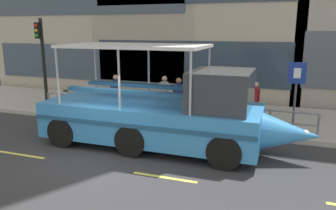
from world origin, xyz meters
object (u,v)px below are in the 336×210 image
(leaned_bicycle, at_px, (70,103))
(pedestrian_mid_right, at_px, (165,91))
(traffic_light_pole, at_px, (42,54))
(parking_sign, at_px, (296,85))
(pedestrian_mid_left, at_px, (179,94))
(pedestrian_near_stern, at_px, (116,89))
(duck_tour_boat, at_px, (166,114))
(pedestrian_near_bow, at_px, (255,97))

(leaned_bicycle, height_order, pedestrian_mid_right, pedestrian_mid_right)
(traffic_light_pole, bearing_deg, leaned_bicycle, -10.31)
(parking_sign, height_order, pedestrian_mid_left, parking_sign)
(pedestrian_near_stern, bearing_deg, duck_tour_boat, -42.40)
(leaned_bicycle, xyz_separation_m, pedestrian_near_stern, (1.84, 0.94, 0.61))
(traffic_light_pole, xyz_separation_m, pedestrian_near_bow, (9.58, 1.04, -1.55))
(pedestrian_mid_left, xyz_separation_m, pedestrian_mid_right, (-0.88, 0.69, -0.03))
(parking_sign, bearing_deg, pedestrian_near_bow, 143.30)
(leaned_bicycle, relative_size, duck_tour_boat, 0.19)
(leaned_bicycle, bearing_deg, pedestrian_mid_right, 16.37)
(pedestrian_mid_right, bearing_deg, pedestrian_mid_left, -38.32)
(pedestrian_near_bow, bearing_deg, pedestrian_near_stern, -176.40)
(duck_tour_boat, relative_size, pedestrian_mid_right, 5.44)
(pedestrian_mid_left, bearing_deg, duck_tour_boat, -80.30)
(pedestrian_near_bow, xyz_separation_m, pedestrian_mid_left, (-3.00, -0.81, 0.07))
(duck_tour_boat, height_order, pedestrian_near_bow, duck_tour_boat)
(leaned_bicycle, distance_m, pedestrian_mid_left, 5.06)
(traffic_light_pole, height_order, pedestrian_near_stern, traffic_light_pole)
(pedestrian_near_stern, bearing_deg, pedestrian_mid_left, -7.70)
(pedestrian_near_stern, bearing_deg, traffic_light_pole, -169.30)
(parking_sign, height_order, pedestrian_near_stern, parking_sign)
(leaned_bicycle, relative_size, pedestrian_mid_left, 1.02)
(leaned_bicycle, relative_size, pedestrian_near_stern, 1.07)
(leaned_bicycle, xyz_separation_m, duck_tour_boat, (5.48, -2.39, 0.55))
(traffic_light_pole, distance_m, pedestrian_mid_left, 6.75)
(parking_sign, relative_size, pedestrian_mid_left, 1.48)
(traffic_light_pole, bearing_deg, pedestrian_near_stern, 10.70)
(traffic_light_pole, height_order, parking_sign, traffic_light_pole)
(pedestrian_mid_right, bearing_deg, pedestrian_near_bow, 1.75)
(traffic_light_pole, height_order, duck_tour_boat, traffic_light_pole)
(parking_sign, xyz_separation_m, duck_tour_boat, (-3.99, -2.61, -0.79))
(pedestrian_mid_left, bearing_deg, pedestrian_near_stern, 172.30)
(leaned_bicycle, xyz_separation_m, pedestrian_mid_right, (4.11, 1.21, 0.62))
(parking_sign, bearing_deg, duck_tour_boat, -146.84)
(parking_sign, bearing_deg, pedestrian_mid_right, 169.57)
(duck_tour_boat, bearing_deg, parking_sign, 33.16)
(parking_sign, relative_size, pedestrian_mid_right, 1.53)
(leaned_bicycle, distance_m, pedestrian_near_stern, 2.15)
(pedestrian_mid_left, xyz_separation_m, pedestrian_near_stern, (-3.15, 0.43, -0.05))
(leaned_bicycle, relative_size, pedestrian_near_bow, 1.10)
(parking_sign, distance_m, duck_tour_boat, 4.83)
(leaned_bicycle, height_order, pedestrian_near_stern, pedestrian_near_stern)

